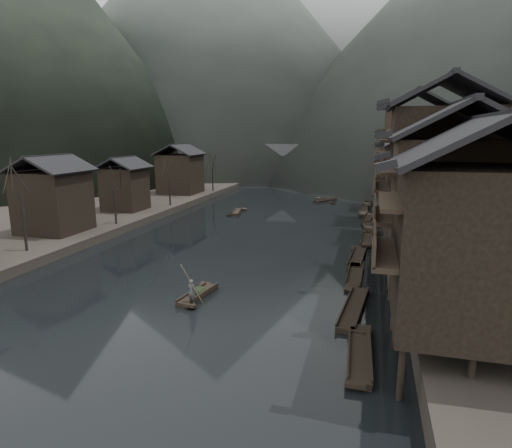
% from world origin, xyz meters
% --- Properties ---
extents(water, '(300.00, 300.00, 0.00)m').
position_xyz_m(water, '(0.00, 0.00, 0.00)').
color(water, black).
rests_on(water, ground).
extents(left_bank, '(40.00, 200.00, 1.20)m').
position_xyz_m(left_bank, '(-35.00, 40.00, 0.60)').
color(left_bank, '#2D2823').
rests_on(left_bank, ground).
extents(stilt_houses, '(9.00, 67.60, 16.97)m').
position_xyz_m(stilt_houses, '(17.28, 19.64, 8.85)').
color(stilt_houses, black).
rests_on(stilt_houses, ground).
extents(left_houses, '(8.10, 53.20, 8.73)m').
position_xyz_m(left_houses, '(-20.50, 20.12, 5.66)').
color(left_houses, black).
rests_on(left_houses, left_bank).
extents(bare_trees, '(3.84, 59.52, 7.68)m').
position_xyz_m(bare_trees, '(-17.00, 10.36, 6.37)').
color(bare_trees, black).
rests_on(bare_trees, left_bank).
extents(moored_sampans, '(2.56, 74.35, 0.47)m').
position_xyz_m(moored_sampans, '(12.03, 26.64, 0.20)').
color(moored_sampans, black).
rests_on(moored_sampans, water).
extents(midriver_boats, '(14.74, 35.87, 0.44)m').
position_xyz_m(midriver_boats, '(2.01, 45.83, 0.20)').
color(midriver_boats, black).
rests_on(midriver_boats, water).
extents(stone_bridge, '(40.00, 6.00, 9.00)m').
position_xyz_m(stone_bridge, '(-0.00, 72.00, 5.11)').
color(stone_bridge, '#4C4C4F').
rests_on(stone_bridge, ground).
extents(hills, '(320.00, 380.00, 116.18)m').
position_xyz_m(hills, '(5.64, 167.93, 52.62)').
color(hills, black).
rests_on(hills, ground).
extents(hero_sampan, '(1.59, 4.73, 0.43)m').
position_xyz_m(hero_sampan, '(1.01, -1.58, 0.20)').
color(hero_sampan, black).
rests_on(hero_sampan, water).
extents(cargo_heap, '(1.03, 1.34, 0.62)m').
position_xyz_m(cargo_heap, '(0.98, -1.37, 0.74)').
color(cargo_heap, black).
rests_on(cargo_heap, hero_sampan).
extents(boatman, '(0.69, 0.52, 1.71)m').
position_xyz_m(boatman, '(1.25, -3.20, 1.29)').
color(boatman, '#4E4E50').
rests_on(boatman, hero_sampan).
extents(bamboo_pole, '(0.85, 2.31, 3.96)m').
position_xyz_m(bamboo_pole, '(1.45, -3.20, 4.12)').
color(bamboo_pole, '#8C7A51').
rests_on(bamboo_pole, boatman).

